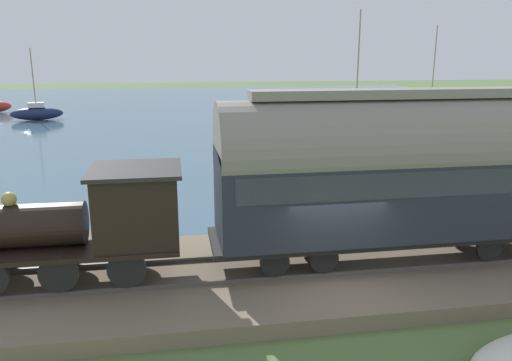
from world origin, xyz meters
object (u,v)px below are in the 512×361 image
(steam_locomotive, at_px, (85,218))
(sailboat_brown, at_px, (430,116))
(sailboat_black, at_px, (355,132))
(sailboat_navy, at_px, (37,113))
(rowboat_near_shore, at_px, (443,169))
(passenger_coach, at_px, (402,168))

(steam_locomotive, xyz_separation_m, sailboat_brown, (29.55, -25.17, -1.52))
(sailboat_brown, xyz_separation_m, sailboat_black, (-7.44, 9.86, -0.06))
(sailboat_navy, xyz_separation_m, rowboat_near_shore, (-25.96, -26.54, -0.51))
(steam_locomotive, bearing_deg, rowboat_near_shore, -55.13)
(steam_locomotive, relative_size, sailboat_black, 0.70)
(sailboat_black, bearing_deg, steam_locomotive, 118.45)
(sailboat_black, xyz_separation_m, rowboat_near_shore, (-10.81, -0.90, -0.33))
(steam_locomotive, distance_m, sailboat_black, 26.94)
(sailboat_brown, relative_size, sailboat_black, 0.94)
(steam_locomotive, height_order, sailboat_navy, sailboat_navy)
(sailboat_brown, relative_size, rowboat_near_shore, 3.20)
(passenger_coach, bearing_deg, sailboat_navy, 26.58)
(steam_locomotive, bearing_deg, sailboat_black, -34.70)
(steam_locomotive, xyz_separation_m, rowboat_near_shore, (11.30, -16.21, -1.92))
(passenger_coach, bearing_deg, rowboat_near_shore, -34.96)
(steam_locomotive, bearing_deg, sailboat_navy, 15.49)
(steam_locomotive, relative_size, sailboat_brown, 0.75)
(steam_locomotive, bearing_deg, passenger_coach, -90.00)
(rowboat_near_shore, bearing_deg, sailboat_black, -28.68)
(sailboat_navy, height_order, sailboat_black, sailboat_black)
(steam_locomotive, distance_m, rowboat_near_shore, 19.85)
(sailboat_navy, bearing_deg, rowboat_near_shore, -144.63)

